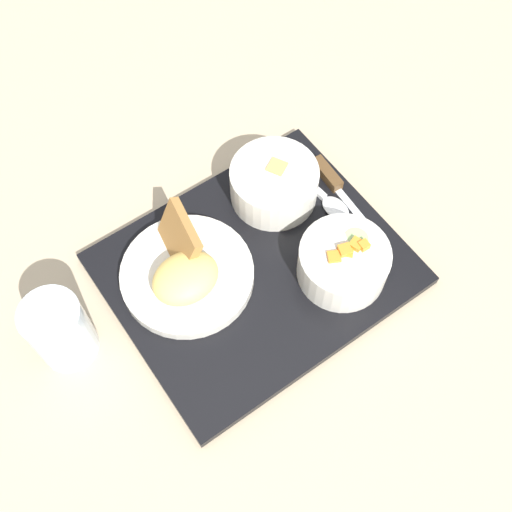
% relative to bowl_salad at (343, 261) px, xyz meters
% --- Properties ---
extents(ground_plane, '(4.00, 4.00, 0.00)m').
position_rel_bowl_salad_xyz_m(ground_plane, '(0.08, -0.08, -0.05)').
color(ground_plane, tan).
extents(serving_tray, '(0.41, 0.34, 0.01)m').
position_rel_bowl_salad_xyz_m(serving_tray, '(0.08, -0.08, -0.04)').
color(serving_tray, black).
rests_on(serving_tray, ground_plane).
extents(bowl_salad, '(0.12, 0.12, 0.07)m').
position_rel_bowl_salad_xyz_m(bowl_salad, '(0.00, 0.00, 0.00)').
color(bowl_salad, silver).
rests_on(bowl_salad, serving_tray).
extents(bowl_soup, '(0.13, 0.13, 0.06)m').
position_rel_bowl_salad_xyz_m(bowl_soup, '(-0.01, -0.16, 0.00)').
color(bowl_soup, silver).
rests_on(bowl_soup, serving_tray).
extents(plate_main, '(0.18, 0.18, 0.08)m').
position_rel_bowl_salad_xyz_m(plate_main, '(0.17, -0.12, -0.01)').
color(plate_main, silver).
rests_on(plate_main, serving_tray).
extents(knife, '(0.04, 0.18, 0.02)m').
position_rel_bowl_salad_xyz_m(knife, '(-0.09, -0.12, -0.03)').
color(knife, silver).
rests_on(knife, serving_tray).
extents(spoon, '(0.03, 0.16, 0.01)m').
position_rel_bowl_salad_xyz_m(spoon, '(-0.06, -0.11, -0.03)').
color(spoon, silver).
rests_on(spoon, serving_tray).
extents(glass_water, '(0.08, 0.08, 0.11)m').
position_rel_bowl_salad_xyz_m(glass_water, '(0.34, -0.15, 0.00)').
color(glass_water, silver).
rests_on(glass_water, ground_plane).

